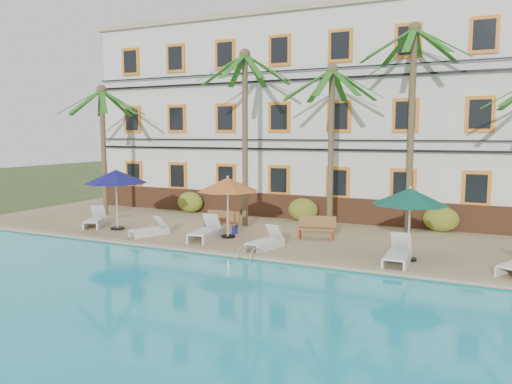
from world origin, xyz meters
The scene contains 23 objects.
ground centered at (0.00, 0.00, 0.00)m, with size 100.00×100.00×0.00m, color #384C23.
pool_deck centered at (0.00, 5.00, 0.12)m, with size 30.00×12.00×0.25m, color tan.
swimming_pool centered at (0.00, -7.00, 0.10)m, with size 26.00×12.00×0.20m, color #1BB1CB.
pool_coping centered at (0.00, -0.90, 0.28)m, with size 30.00×0.35×0.06m, color tan.
hotel_building centered at (0.00, 9.98, 5.37)m, with size 25.40×6.44×10.22m.
palm_a centered at (-10.01, 3.99, 4.60)m, with size 4.34×4.34×6.66m.
palm_b centered at (-2.10, 4.37, 5.35)m, with size 4.34×4.34×7.94m.
palm_c centered at (1.77, 4.82, 4.89)m, with size 4.34×4.34×7.14m.
palm_d centered at (4.98, 5.39, 5.76)m, with size 4.34×4.34×8.65m.
shrub_left centered at (-6.49, 6.60, 0.80)m, with size 1.50×0.90×1.10m, color #21611B.
shrub_mid centered at (-0.09, 6.60, 0.80)m, with size 1.50×0.90×1.10m, color #21611B.
shrub_right centered at (6.18, 6.60, 0.80)m, with size 1.50×0.90×1.10m, color #21611B.
umbrella_blue centered at (-6.80, 1.14, 2.57)m, with size 2.72×2.72×2.71m.
umbrella_red centered at (-1.54, 1.66, 2.40)m, with size 2.52×2.52×2.52m.
umbrella_green centered at (5.64, 0.96, 2.37)m, with size 2.49×2.49×2.49m.
lounger_a centered at (-8.22, 1.32, 0.54)m, with size 1.48×1.96×0.88m.
lounger_b centered at (-4.68, 0.65, 0.50)m, with size 1.14×1.73×0.77m.
lounger_c centered at (-2.20, 1.01, 0.56)m, with size 0.96×2.08×0.95m.
lounger_d centered at (0.64, 0.52, 0.52)m, with size 0.95×1.83×0.82m.
lounger_e centered at (5.41, 0.35, 0.56)m, with size 0.76×2.02×0.95m.
bench_left centered at (-2.26, 2.45, 0.72)m, with size 1.51×0.52×0.93m.
bench_right centered at (1.79, 2.86, 0.72)m, with size 1.56×0.75×0.93m.
pool_ladder centered at (0.66, -1.00, 0.25)m, with size 0.54×0.74×0.74m.
Camera 1 is at (7.93, -15.90, 4.43)m, focal length 35.00 mm.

